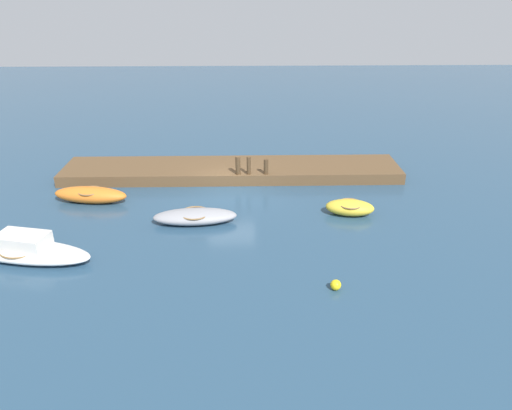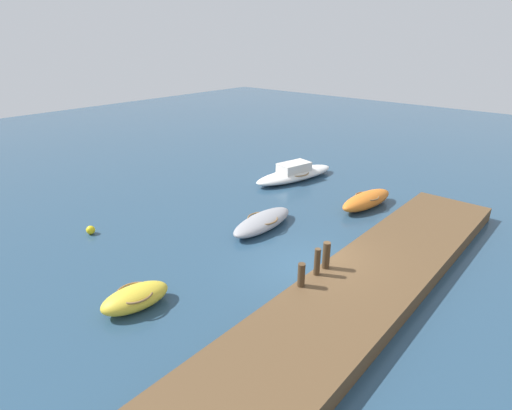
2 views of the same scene
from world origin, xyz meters
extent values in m
plane|color=navy|center=(0.00, 0.00, 0.00)|extent=(84.00, 84.00, 0.00)
cube|color=brown|center=(0.00, -2.33, 0.30)|extent=(18.80, 3.35, 0.61)
ellipsoid|color=#939399|center=(1.55, 3.64, 0.32)|extent=(3.85, 1.53, 0.65)
torus|color=olive|center=(1.55, 3.64, 0.50)|extent=(1.48, 1.48, 0.07)
ellipsoid|color=gold|center=(-5.65, 2.94, 0.36)|extent=(2.41, 1.50, 0.73)
torus|color=olive|center=(-5.65, 2.94, 0.56)|extent=(1.40, 1.40, 0.07)
ellipsoid|color=orange|center=(6.95, 1.21, 0.40)|extent=(3.81, 1.63, 0.79)
torus|color=olive|center=(6.95, 1.21, 0.62)|extent=(1.36, 1.36, 0.07)
ellipsoid|color=white|center=(8.07, 6.58, 0.31)|extent=(5.96, 2.87, 0.63)
torus|color=olive|center=(8.07, 6.58, 0.49)|extent=(2.07, 2.07, 0.07)
cube|color=silver|center=(8.00, 6.59, 0.79)|extent=(2.16, 1.51, 0.58)
cylinder|color=#47331E|center=(-1.86, -0.90, 1.02)|extent=(0.24, 0.24, 0.83)
cylinder|color=#47331E|center=(-0.94, -0.90, 1.10)|extent=(0.21, 0.21, 0.99)
cylinder|color=#47331E|center=(-0.36, -0.90, 1.10)|extent=(0.26, 0.26, 1.00)
sphere|color=yellow|center=(-3.93, 9.04, 0.19)|extent=(0.39, 0.39, 0.39)
camera|label=1|loc=(-0.74, 23.38, 9.98)|focal=33.91mm
camera|label=2|loc=(-11.35, -7.23, 8.21)|focal=28.57mm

